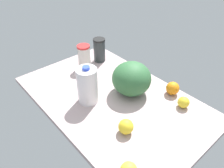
% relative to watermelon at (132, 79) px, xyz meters
% --- Properties ---
extents(countertop, '(1.20, 0.76, 0.03)m').
position_rel_watermelon_xyz_m(countertop, '(-0.04, -0.12, -0.12)').
color(countertop, '#AE9797').
rests_on(countertop, ground).
extents(watermelon, '(0.24, 0.24, 0.21)m').
position_rel_watermelon_xyz_m(watermelon, '(0.00, 0.00, 0.00)').
color(watermelon, '#32673A').
rests_on(watermelon, countertop).
extents(tumbler_cup, '(0.09, 0.09, 0.18)m').
position_rel_watermelon_xyz_m(tumbler_cup, '(-0.44, -0.05, -0.01)').
color(tumbler_cup, beige).
rests_on(tumbler_cup, countertop).
extents(shaker_bottle, '(0.09, 0.09, 0.18)m').
position_rel_watermelon_xyz_m(shaker_bottle, '(-0.45, 0.10, -0.01)').
color(shaker_bottle, '#2B3133').
rests_on(shaker_bottle, countertop).
extents(milk_jug, '(0.12, 0.12, 0.24)m').
position_rel_watermelon_xyz_m(milk_jug, '(-0.11, -0.25, 0.01)').
color(milk_jug, white).
rests_on(milk_jug, countertop).
extents(orange_loose, '(0.08, 0.08, 0.08)m').
position_rel_watermelon_xyz_m(orange_loose, '(0.18, 0.19, -0.06)').
color(orange_loose, orange).
rests_on(orange_loose, countertop).
extents(lemon_beside_bowl, '(0.07, 0.07, 0.07)m').
position_rel_watermelon_xyz_m(lemon_beside_bowl, '(0.30, 0.13, -0.07)').
color(lemon_beside_bowl, yellow).
rests_on(lemon_beside_bowl, countertop).
extents(lemon_near_front, '(0.08, 0.08, 0.08)m').
position_rel_watermelon_xyz_m(lemon_near_front, '(0.22, -0.26, -0.06)').
color(lemon_near_front, yellow).
rests_on(lemon_near_front, countertop).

